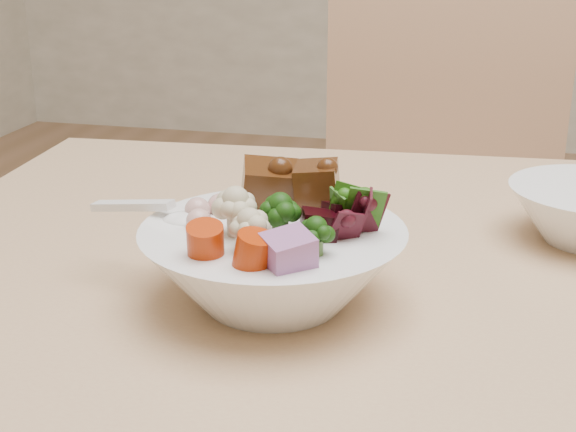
% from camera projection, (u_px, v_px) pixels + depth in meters
% --- Properties ---
extents(chair_far, '(0.42, 0.42, 0.87)m').
position_uv_depth(chair_far, '(437.00, 238.00, 1.31)').
color(chair_far, tan).
rests_on(chair_far, ground).
extents(food_bowl, '(0.20, 0.20, 0.11)m').
position_uv_depth(food_bowl, '(276.00, 259.00, 0.60)').
color(food_bowl, white).
rests_on(food_bowl, dining_table).
extents(soup_spoon, '(0.11, 0.04, 0.02)m').
position_uv_depth(soup_spoon, '(172.00, 217.00, 0.61)').
color(soup_spoon, white).
rests_on(soup_spoon, food_bowl).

